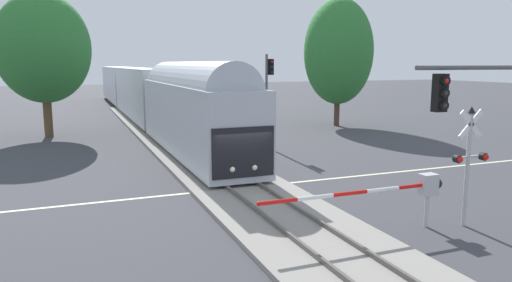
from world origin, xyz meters
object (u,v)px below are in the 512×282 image
(crossing_signal_mast, at_px, (469,154))
(commuter_train, at_px, (143,91))
(crossing_gate_near, at_px, (408,189))
(oak_behind_train, at_px, (43,48))
(maple_right_background, at_px, (338,52))
(traffic_signal_far_side, at_px, (269,86))

(crossing_signal_mast, bearing_deg, commuter_train, 98.73)
(crossing_gate_near, height_order, oak_behind_train, oak_behind_train)
(crossing_signal_mast, xyz_separation_m, oak_behind_train, (-13.55, 26.24, 4.00))
(commuter_train, bearing_deg, maple_right_background, -36.39)
(crossing_signal_mast, bearing_deg, crossing_gate_near, 168.81)
(oak_behind_train, bearing_deg, commuter_train, 46.98)
(commuter_train, relative_size, maple_right_background, 5.56)
(crossing_signal_mast, bearing_deg, maple_right_background, 68.23)
(crossing_gate_near, distance_m, maple_right_background, 26.77)
(maple_right_background, bearing_deg, oak_behind_train, 174.43)
(crossing_signal_mast, relative_size, oak_behind_train, 0.39)
(commuter_train, xyz_separation_m, crossing_gate_near, (3.30, -34.60, -1.34))
(commuter_train, relative_size, oak_behind_train, 5.81)
(traffic_signal_far_side, relative_size, oak_behind_train, 0.57)
(traffic_signal_far_side, distance_m, oak_behind_train, 16.85)
(commuter_train, height_order, crossing_gate_near, commuter_train)
(oak_behind_train, bearing_deg, maple_right_background, -5.57)
(commuter_train, height_order, traffic_signal_far_side, traffic_signal_far_side)
(crossing_gate_near, xyz_separation_m, crossing_signal_mast, (2.07, -0.41, 1.05))
(commuter_train, xyz_separation_m, crossing_signal_mast, (5.37, -35.00, -0.29))
(commuter_train, relative_size, crossing_gate_near, 9.16)
(crossing_signal_mast, bearing_deg, oak_behind_train, 117.31)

